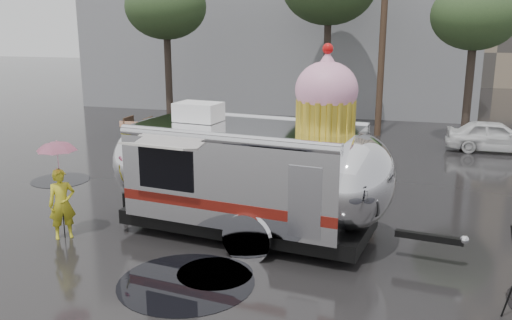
% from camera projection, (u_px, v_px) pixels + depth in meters
% --- Properties ---
extents(ground, '(120.00, 120.00, 0.00)m').
position_uv_depth(ground, '(212.00, 254.00, 11.55)').
color(ground, black).
rests_on(ground, ground).
extents(puddles, '(15.50, 9.83, 0.01)m').
position_uv_depth(puddles, '(326.00, 282.00, 10.25)').
color(puddles, black).
rests_on(puddles, ground).
extents(utility_pole, '(1.60, 0.28, 9.00)m').
position_uv_depth(utility_pole, '(383.00, 28.00, 22.79)').
color(utility_pole, '#473323').
rests_on(utility_pole, ground).
extents(tree_left, '(3.64, 3.64, 6.95)m').
position_uv_depth(tree_left, '(166.00, 8.00, 24.22)').
color(tree_left, '#382D26').
rests_on(tree_left, ground).
extents(tree_right, '(3.36, 3.36, 6.42)m').
position_uv_depth(tree_right, '(475.00, 16.00, 20.81)').
color(tree_right, '#382D26').
rests_on(tree_right, ground).
extents(barricade_row, '(4.30, 0.80, 1.00)m').
position_uv_depth(barricade_row, '(171.00, 130.00, 22.21)').
color(barricade_row, '#473323').
rests_on(barricade_row, ground).
extents(airstream_trailer, '(8.27, 3.45, 4.48)m').
position_uv_depth(airstream_trailer, '(252.00, 169.00, 12.23)').
color(airstream_trailer, silver).
rests_on(airstream_trailer, ground).
extents(person_left, '(0.69, 0.68, 1.62)m').
position_uv_depth(person_left, '(62.00, 204.00, 12.24)').
color(person_left, gold).
rests_on(person_left, ground).
extents(umbrella_pink, '(1.09, 1.09, 2.29)m').
position_uv_depth(umbrella_pink, '(58.00, 156.00, 11.97)').
color(umbrella_pink, pink).
rests_on(umbrella_pink, ground).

